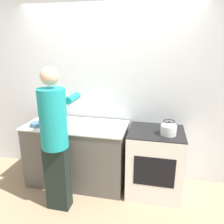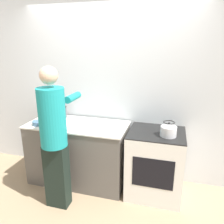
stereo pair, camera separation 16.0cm
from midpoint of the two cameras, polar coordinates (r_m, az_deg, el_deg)
ground_plane at (r=3.14m, az=-2.51°, el=-21.30°), size 12.00×12.00×0.00m
wall_back at (r=3.21m, az=1.15°, el=5.44°), size 8.00×0.05×2.60m
counter at (r=3.27m, az=-7.29°, el=-10.46°), size 1.40×0.67×0.89m
oven at (r=3.04m, az=12.65°, el=-13.00°), size 0.70×0.62×0.89m
person at (r=2.61m, az=-13.16°, el=-5.79°), size 0.35×0.59×1.74m
cutting_board at (r=2.96m, az=-10.56°, el=-3.98°), size 0.34×0.18×0.02m
knife at (r=2.95m, az=-11.12°, el=-3.86°), size 0.24×0.09×0.01m
kettle at (r=2.73m, az=16.18°, el=-4.57°), size 0.19×0.19×0.18m
bowl_prep at (r=3.17m, az=-17.34°, el=-2.74°), size 0.16×0.16×0.06m
canister_jar at (r=3.36m, az=-11.70°, el=-0.08°), size 0.15×0.15×0.17m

